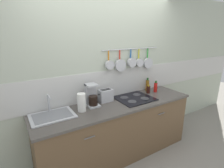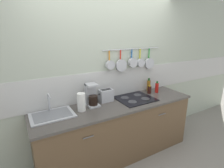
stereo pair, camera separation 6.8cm
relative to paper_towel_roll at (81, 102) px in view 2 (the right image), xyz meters
name	(u,v)px [view 2 (the right image)]	position (x,y,z in m)	size (l,w,h in m)	color
ground_plane	(118,154)	(0.56, -0.06, -1.03)	(12.00, 12.00, 0.00)	gray
wall_back	(107,75)	(0.56, 0.30, 0.24)	(7.20, 0.15, 2.60)	#B2BCA8
cabinet_base	(118,131)	(0.56, -0.06, -0.60)	(2.48, 0.61, 0.87)	brown
countertop	(118,105)	(0.56, -0.06, -0.14)	(2.52, 0.64, 0.03)	#4C4742
sink_basin	(52,114)	(-0.39, 0.05, -0.11)	(0.55, 0.39, 0.26)	#B7BABF
paper_towel_roll	(81,102)	(0.00, 0.00, 0.00)	(0.11, 0.11, 0.25)	white
coffee_maker	(92,96)	(0.20, 0.11, 0.01)	(0.17, 0.21, 0.33)	#B7BABF
toaster	(106,95)	(0.45, 0.14, -0.03)	(0.23, 0.13, 0.19)	#B7BABF
cooktop	(135,98)	(0.91, -0.01, -0.12)	(0.58, 0.52, 0.01)	black
bottle_sesame_oil	(149,90)	(1.29, 0.07, -0.06)	(0.07, 0.07, 0.15)	#33140F
bottle_olive_oil	(149,85)	(1.36, 0.19, -0.02)	(0.06, 0.06, 0.24)	#8C5919
bottle_cooking_wine	(157,87)	(1.44, 0.05, -0.04)	(0.06, 0.06, 0.21)	red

